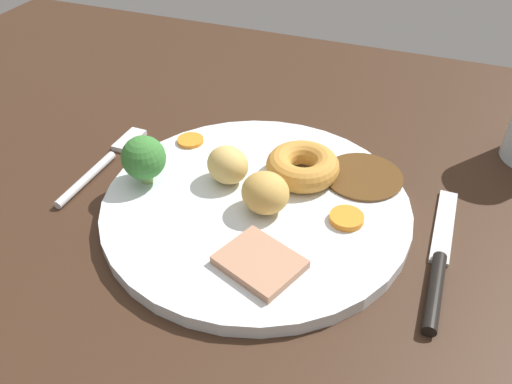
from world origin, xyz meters
TOP-DOWN VIEW (x-y plane):
  - dining_table at (0.00, 0.00)cm, footprint 120.00×84.00cm
  - dinner_plate at (3.08, -1.94)cm, footprint 29.85×29.85cm
  - gravy_pool at (11.99, 5.42)cm, footprint 8.12×8.12cm
  - meat_slice_main at (6.50, -9.86)cm, footprint 8.03×7.31cm
  - yorkshire_pudding at (6.09, 3.35)cm, footprint 7.49×7.49cm
  - roast_potato_left at (-0.69, 0.33)cm, footprint 5.38×5.09cm
  - roast_potato_right at (4.37, -2.86)cm, footprint 5.50×5.30cm
  - carrot_coin_front at (11.95, -1.71)cm, footprint 3.19×3.19cm
  - carrot_coin_back at (-7.51, 4.97)cm, footprint 2.95×2.95cm
  - broccoli_floret at (-8.33, -3.07)cm, footprint 4.41×4.41cm
  - fork at (-15.25, -0.65)cm, footprint 2.04×15.26cm
  - knife at (20.60, -3.35)cm, footprint 1.73×18.50cm

SIDE VIEW (x-z plane):
  - dining_table at x=0.00cm, z-range 0.00..3.60cm
  - fork at x=-15.25cm, z-range 3.54..4.44cm
  - knife at x=20.60cm, z-range 3.45..4.65cm
  - dinner_plate at x=3.08cm, z-range 3.60..5.00cm
  - gravy_pool at x=11.99cm, z-range 5.00..5.30cm
  - carrot_coin_back at x=-7.51cm, z-range 5.00..5.40cm
  - carrot_coin_front at x=11.95cm, z-range 5.00..5.63cm
  - meat_slice_main at x=6.50cm, z-range 5.00..5.80cm
  - yorkshire_pudding at x=6.09cm, z-range 5.00..7.59cm
  - roast_potato_left at x=-0.69cm, z-range 5.00..8.84cm
  - roast_potato_right at x=4.37cm, z-range 5.00..8.94cm
  - broccoli_floret at x=-8.33cm, z-range 5.28..10.34cm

